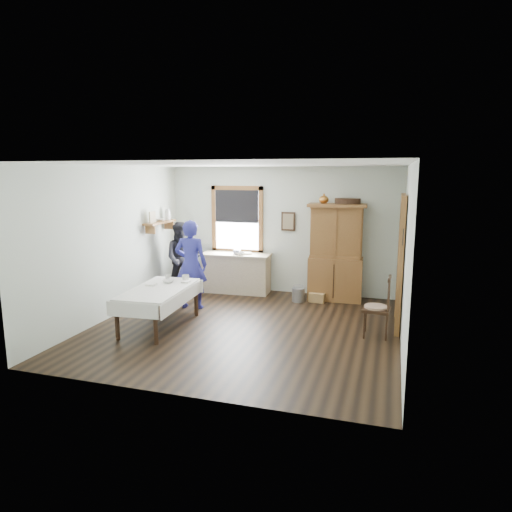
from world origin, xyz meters
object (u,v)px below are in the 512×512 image
object	(u,v)px
pail	(298,295)
figure_dark	(183,261)
woman_blue	(191,268)
dining_table	(160,308)
spindle_chair	(377,306)
work_counter	(236,273)
china_hutch	(336,253)
wicker_basket	(317,297)

from	to	relation	value
pail	figure_dark	distance (m)	2.57
woman_blue	figure_dark	world-z (taller)	woman_blue
dining_table	spindle_chair	world-z (taller)	spindle_chair
figure_dark	pail	bearing A→B (deg)	-20.29
work_counter	woman_blue	world-z (taller)	woman_blue
dining_table	china_hutch	bearing A→B (deg)	44.51
work_counter	figure_dark	world-z (taller)	figure_dark
work_counter	spindle_chair	world-z (taller)	spindle_chair
dining_table	figure_dark	bearing A→B (deg)	105.47
spindle_chair	figure_dark	bearing A→B (deg)	164.22
dining_table	work_counter	bearing A→B (deg)	79.58
china_hutch	spindle_chair	bearing A→B (deg)	-67.94
wicker_basket	dining_table	bearing A→B (deg)	-135.01
work_counter	woman_blue	xyz separation A→B (m)	(-0.43, -1.37, 0.36)
work_counter	figure_dark	size ratio (longest dim) A/B	1.04
pail	china_hutch	bearing A→B (deg)	27.59
china_hutch	dining_table	bearing A→B (deg)	-138.06
work_counter	dining_table	bearing A→B (deg)	-102.87
pail	wicker_basket	distance (m)	0.39
pail	spindle_chair	bearing A→B (deg)	-45.36
pail	wicker_basket	world-z (taller)	pail
spindle_chair	figure_dark	distance (m)	4.35
china_hutch	spindle_chair	world-z (taller)	china_hutch
spindle_chair	woman_blue	distance (m)	3.52
spindle_chair	pail	world-z (taller)	spindle_chair
china_hutch	woman_blue	xyz separation A→B (m)	(-2.56, -1.38, -0.19)
work_counter	pail	size ratio (longest dim) A/B	5.29
china_hutch	woman_blue	size ratio (longest dim) A/B	1.25
wicker_basket	woman_blue	xyz separation A→B (m)	(-2.25, -1.11, 0.69)
figure_dark	wicker_basket	bearing A→B (deg)	-18.87
pail	wicker_basket	bearing A→B (deg)	13.56
china_hutch	pail	size ratio (longest dim) A/B	6.99
pail	woman_blue	xyz separation A→B (m)	(-1.88, -1.02, 0.65)
figure_dark	china_hutch	bearing A→B (deg)	-14.52
spindle_chair	pail	bearing A→B (deg)	138.78
dining_table	wicker_basket	bearing A→B (deg)	44.99
work_counter	figure_dark	bearing A→B (deg)	-158.37
work_counter	pail	xyz separation A→B (m)	(1.45, -0.34, -0.29)
spindle_chair	wicker_basket	world-z (taller)	spindle_chair
work_counter	wicker_basket	distance (m)	1.87
wicker_basket	woman_blue	distance (m)	2.61
work_counter	china_hutch	distance (m)	2.21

